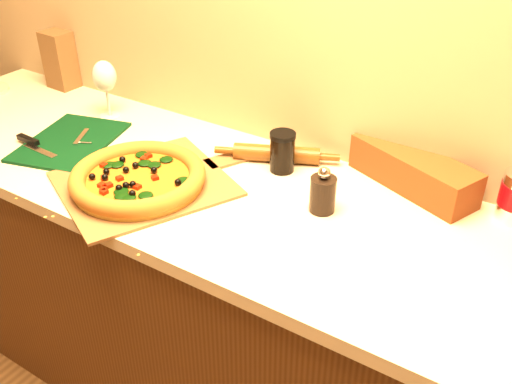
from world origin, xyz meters
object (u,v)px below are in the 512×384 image
object	(u,v)px
pizza_peel	(150,182)
cutting_board	(69,142)
dark_jar	(282,152)
pepper_grinder	(323,193)
rolling_pin	(277,154)
pizza	(138,178)
wine_glass	(105,78)

from	to	relation	value
pizza_peel	cutting_board	size ratio (longest dim) A/B	1.58
cutting_board	dark_jar	xyz separation A→B (m)	(0.67, 0.22, 0.06)
pizza_peel	dark_jar	distance (m)	0.39
pepper_grinder	rolling_pin	distance (m)	0.29
pepper_grinder	dark_jar	bearing A→B (deg)	147.33
pizza	cutting_board	bearing A→B (deg)	167.52
pizza	dark_jar	distance (m)	0.42
cutting_board	rolling_pin	bearing A→B (deg)	7.03
cutting_board	rolling_pin	size ratio (longest dim) A/B	1.16
rolling_pin	pizza	bearing A→B (deg)	-125.61
wine_glass	cutting_board	bearing A→B (deg)	-80.61
rolling_pin	dark_jar	distance (m)	0.07
pepper_grinder	wine_glass	size ratio (longest dim) A/B	0.64
cutting_board	pizza	bearing A→B (deg)	-27.85
pepper_grinder	pizza	bearing A→B (deg)	-159.67
rolling_pin	wine_glass	xyz separation A→B (m)	(-0.66, -0.04, 0.12)
pizza_peel	pizza	xyz separation A→B (m)	(-0.01, -0.04, 0.03)
pizza_peel	cutting_board	xyz separation A→B (m)	(-0.39, 0.05, 0.00)
pizza	rolling_pin	bearing A→B (deg)	54.39
rolling_pin	dark_jar	xyz separation A→B (m)	(0.04, -0.04, 0.04)
pizza	pepper_grinder	world-z (taller)	pepper_grinder
cutting_board	pizza_peel	bearing A→B (deg)	-22.41
pepper_grinder	rolling_pin	world-z (taller)	pepper_grinder
pizza_peel	dark_jar	xyz separation A→B (m)	(0.28, 0.27, 0.06)
pizza	dark_jar	xyz separation A→B (m)	(0.29, 0.31, 0.03)
pizza_peel	cutting_board	distance (m)	0.39
pizza	wine_glass	world-z (taller)	wine_glass
cutting_board	wine_glass	size ratio (longest dim) A/B	2.02
pizza	pepper_grinder	xyz separation A→B (m)	(0.48, 0.18, 0.02)
pizza	wine_glass	xyz separation A→B (m)	(-0.42, 0.30, 0.11)
pizza_peel	pepper_grinder	xyz separation A→B (m)	(0.47, 0.14, 0.05)
pizza	rolling_pin	xyz separation A→B (m)	(0.25, 0.34, -0.01)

